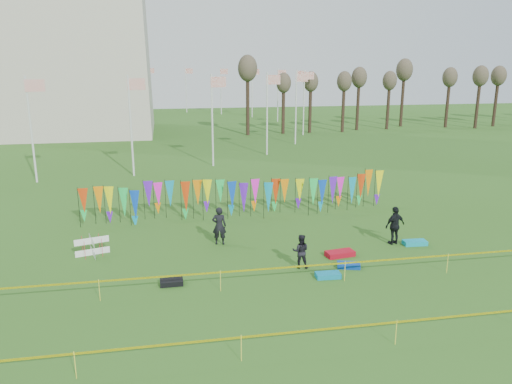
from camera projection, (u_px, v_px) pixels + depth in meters
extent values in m
plane|color=#2B5518|center=(267.00, 274.00, 21.86)|extent=(160.00, 160.00, 0.00)
cylinder|color=silver|center=(296.00, 99.00, 68.94)|extent=(0.16, 0.16, 8.00)
plane|color=#B22113|center=(301.00, 74.00, 68.21)|extent=(1.40, 0.00, 1.40)
cylinder|color=silver|center=(278.00, 95.00, 75.67)|extent=(0.16, 0.16, 8.00)
plane|color=#B22113|center=(282.00, 73.00, 74.93)|extent=(1.40, 0.00, 1.40)
cylinder|color=silver|center=(252.00, 93.00, 81.60)|extent=(0.16, 0.16, 8.00)
plane|color=#B22113|center=(256.00, 72.00, 80.87)|extent=(1.40, 0.00, 1.40)
cylinder|color=silver|center=(221.00, 91.00, 86.34)|extent=(0.16, 0.16, 8.00)
plane|color=#B22113|center=(224.00, 71.00, 85.60)|extent=(1.40, 0.00, 1.40)
cylinder|color=silver|center=(186.00, 90.00, 89.56)|extent=(0.16, 0.16, 8.00)
plane|color=#B22113|center=(189.00, 71.00, 88.82)|extent=(1.40, 0.00, 1.40)
cylinder|color=silver|center=(148.00, 89.00, 91.04)|extent=(0.16, 0.16, 8.00)
plane|color=#B22113|center=(150.00, 71.00, 90.30)|extent=(1.40, 0.00, 1.40)
cylinder|color=silver|center=(108.00, 90.00, 90.68)|extent=(0.16, 0.16, 8.00)
plane|color=#B22113|center=(110.00, 71.00, 89.94)|extent=(1.40, 0.00, 1.40)
cylinder|color=silver|center=(65.00, 90.00, 88.50)|extent=(0.16, 0.16, 8.00)
plane|color=#B22113|center=(67.00, 71.00, 87.77)|extent=(1.40, 0.00, 1.40)
cylinder|color=silver|center=(20.00, 92.00, 84.66)|extent=(0.16, 0.16, 8.00)
plane|color=#B22113|center=(22.00, 72.00, 83.92)|extent=(1.40, 0.00, 1.40)
cylinder|color=silver|center=(31.00, 130.00, 37.42)|extent=(0.16, 0.16, 8.00)
plane|color=#B22113|center=(35.00, 85.00, 36.68)|extent=(1.40, 0.00, 1.40)
cylinder|color=silver|center=(131.00, 127.00, 39.59)|extent=(0.16, 0.16, 8.00)
plane|color=#B22113|center=(136.00, 84.00, 38.86)|extent=(1.40, 0.00, 1.40)
cylinder|color=silver|center=(212.00, 121.00, 43.43)|extent=(0.16, 0.16, 8.00)
plane|color=#B22113|center=(218.00, 82.00, 42.70)|extent=(1.40, 0.00, 1.40)
cylinder|color=silver|center=(267.00, 114.00, 48.68)|extent=(0.16, 0.16, 8.00)
plane|color=#B22113|center=(273.00, 80.00, 47.94)|extent=(1.40, 0.00, 1.40)
cylinder|color=silver|center=(296.00, 108.00, 54.97)|extent=(0.16, 0.16, 8.00)
plane|color=#B22113|center=(302.00, 78.00, 54.24)|extent=(1.40, 0.00, 1.40)
cylinder|color=silver|center=(304.00, 103.00, 61.88)|extent=(0.16, 0.16, 8.00)
plane|color=#B22113|center=(309.00, 76.00, 61.15)|extent=(1.40, 0.00, 1.40)
cylinder|color=black|center=(81.00, 206.00, 28.13)|extent=(0.03, 0.03, 2.25)
cone|color=red|center=(85.00, 202.00, 28.12)|extent=(0.64, 0.64, 1.60)
cylinder|color=black|center=(93.00, 205.00, 28.25)|extent=(0.03, 0.03, 2.25)
cone|color=orange|center=(98.00, 201.00, 28.24)|extent=(0.64, 0.64, 1.60)
cylinder|color=black|center=(106.00, 205.00, 28.37)|extent=(0.03, 0.03, 2.25)
cone|color=yellow|center=(111.00, 200.00, 28.36)|extent=(0.64, 0.64, 1.60)
cylinder|color=black|center=(118.00, 204.00, 28.49)|extent=(0.03, 0.03, 2.25)
cone|color=#17CC4E|center=(123.00, 200.00, 28.48)|extent=(0.64, 0.64, 1.60)
cylinder|color=black|center=(131.00, 203.00, 28.61)|extent=(0.03, 0.03, 2.25)
cone|color=#0B3EBC|center=(136.00, 199.00, 28.60)|extent=(0.64, 0.64, 1.60)
cylinder|color=black|center=(143.00, 203.00, 28.74)|extent=(0.03, 0.03, 2.25)
cone|color=#5D16C6|center=(148.00, 199.00, 28.72)|extent=(0.64, 0.64, 1.60)
cylinder|color=black|center=(155.00, 202.00, 28.86)|extent=(0.03, 0.03, 2.25)
cone|color=#FA1BD0|center=(160.00, 198.00, 28.84)|extent=(0.64, 0.64, 1.60)
cylinder|color=black|center=(168.00, 202.00, 28.98)|extent=(0.03, 0.03, 2.25)
cone|color=#0B86AB|center=(172.00, 197.00, 28.96)|extent=(0.64, 0.64, 1.60)
cylinder|color=black|center=(180.00, 201.00, 29.10)|extent=(0.03, 0.03, 2.25)
cone|color=red|center=(184.00, 197.00, 29.09)|extent=(0.64, 0.64, 1.60)
cylinder|color=black|center=(191.00, 201.00, 29.22)|extent=(0.03, 0.03, 2.25)
cone|color=orange|center=(196.00, 196.00, 29.21)|extent=(0.64, 0.64, 1.60)
cylinder|color=black|center=(203.00, 200.00, 29.34)|extent=(0.03, 0.03, 2.25)
cone|color=yellow|center=(208.00, 196.00, 29.33)|extent=(0.64, 0.64, 1.60)
cylinder|color=black|center=(215.00, 199.00, 29.46)|extent=(0.03, 0.03, 2.25)
cone|color=#17CC4E|center=(220.00, 195.00, 29.45)|extent=(0.64, 0.64, 1.60)
cylinder|color=black|center=(227.00, 199.00, 29.58)|extent=(0.03, 0.03, 2.25)
cone|color=#0B3EBC|center=(231.00, 195.00, 29.57)|extent=(0.64, 0.64, 1.60)
cylinder|color=black|center=(238.00, 198.00, 29.70)|extent=(0.03, 0.03, 2.25)
cone|color=#5D16C6|center=(243.00, 194.00, 29.69)|extent=(0.64, 0.64, 1.60)
cylinder|color=black|center=(250.00, 198.00, 29.83)|extent=(0.03, 0.03, 2.25)
cone|color=#FA1BD0|center=(254.00, 194.00, 29.81)|extent=(0.64, 0.64, 1.60)
cylinder|color=black|center=(261.00, 197.00, 29.95)|extent=(0.03, 0.03, 2.25)
cone|color=#0B86AB|center=(266.00, 193.00, 29.93)|extent=(0.64, 0.64, 1.60)
cylinder|color=black|center=(272.00, 197.00, 30.07)|extent=(0.03, 0.03, 2.25)
cone|color=red|center=(277.00, 192.00, 30.05)|extent=(0.64, 0.64, 1.60)
cylinder|color=black|center=(283.00, 196.00, 30.19)|extent=(0.03, 0.03, 2.25)
cone|color=orange|center=(288.00, 192.00, 30.17)|extent=(0.64, 0.64, 1.60)
cylinder|color=black|center=(294.00, 196.00, 30.31)|extent=(0.03, 0.03, 2.25)
cone|color=yellow|center=(299.00, 191.00, 30.30)|extent=(0.64, 0.64, 1.60)
cylinder|color=black|center=(305.00, 195.00, 30.43)|extent=(0.03, 0.03, 2.25)
cone|color=#17CC4E|center=(310.00, 191.00, 30.42)|extent=(0.64, 0.64, 1.60)
cylinder|color=black|center=(316.00, 194.00, 30.55)|extent=(0.03, 0.03, 2.25)
cone|color=#0B3EBC|center=(321.00, 190.00, 30.54)|extent=(0.64, 0.64, 1.60)
cylinder|color=black|center=(327.00, 194.00, 30.67)|extent=(0.03, 0.03, 2.25)
cone|color=#5D16C6|center=(332.00, 190.00, 30.66)|extent=(0.64, 0.64, 1.60)
cylinder|color=black|center=(338.00, 193.00, 30.79)|extent=(0.03, 0.03, 2.25)
cone|color=#FA1BD0|center=(342.00, 189.00, 30.78)|extent=(0.64, 0.64, 1.60)
cylinder|color=black|center=(349.00, 193.00, 30.92)|extent=(0.03, 0.03, 2.25)
cone|color=#0B86AB|center=(353.00, 189.00, 30.90)|extent=(0.64, 0.64, 1.60)
cylinder|color=black|center=(359.00, 192.00, 31.04)|extent=(0.03, 0.03, 2.25)
cone|color=red|center=(364.00, 188.00, 31.02)|extent=(0.64, 0.64, 1.60)
cylinder|color=black|center=(370.00, 192.00, 31.16)|extent=(0.03, 0.03, 2.25)
cone|color=orange|center=(374.00, 188.00, 31.14)|extent=(0.64, 0.64, 1.60)
cylinder|color=black|center=(380.00, 191.00, 31.28)|extent=(0.03, 0.03, 2.25)
cone|color=yellow|center=(384.00, 187.00, 31.26)|extent=(0.64, 0.64, 1.60)
cube|color=#FCF605|center=(273.00, 268.00, 20.43)|extent=(26.00, 0.01, 0.08)
cylinder|color=yellow|center=(97.00, 290.00, 19.30)|extent=(0.02, 0.02, 0.90)
cylinder|color=yellow|center=(225.00, 280.00, 20.17)|extent=(0.02, 0.02, 0.90)
cylinder|color=yellow|center=(343.00, 271.00, 21.05)|extent=(0.02, 0.02, 0.90)
cylinder|color=yellow|center=(451.00, 263.00, 21.92)|extent=(0.02, 0.02, 0.90)
cube|color=#FCF605|center=(307.00, 331.00, 15.70)|extent=(26.00, 0.01, 0.08)
cylinder|color=yellow|center=(76.00, 365.00, 14.57)|extent=(0.02, 0.02, 0.90)
cylinder|color=yellow|center=(245.00, 348.00, 15.44)|extent=(0.02, 0.02, 0.90)
cylinder|color=yellow|center=(395.00, 332.00, 16.32)|extent=(0.02, 0.02, 0.90)
cylinder|color=#37271B|center=(244.00, 108.00, 63.94)|extent=(0.44, 0.44, 6.40)
ellipsoid|color=#4D4233|center=(244.00, 81.00, 63.09)|extent=(1.92, 1.92, 2.56)
cylinder|color=#37271B|center=(274.00, 107.00, 64.64)|extent=(0.44, 0.44, 6.40)
ellipsoid|color=#4D4233|center=(274.00, 81.00, 63.79)|extent=(1.92, 1.92, 2.56)
cylinder|color=#37271B|center=(304.00, 107.00, 65.34)|extent=(0.44, 0.44, 6.40)
ellipsoid|color=#4D4233|center=(305.00, 81.00, 64.49)|extent=(1.92, 1.92, 2.56)
cylinder|color=#37271B|center=(333.00, 106.00, 66.04)|extent=(0.44, 0.44, 6.40)
ellipsoid|color=#4D4233|center=(334.00, 81.00, 65.19)|extent=(1.92, 1.92, 2.56)
cylinder|color=#37271B|center=(362.00, 106.00, 66.74)|extent=(0.44, 0.44, 6.40)
ellipsoid|color=#4D4233|center=(363.00, 80.00, 65.89)|extent=(1.92, 1.92, 2.56)
cylinder|color=#37271B|center=(390.00, 106.00, 67.44)|extent=(0.44, 0.44, 6.40)
ellipsoid|color=#4D4233|center=(391.00, 80.00, 66.59)|extent=(1.92, 1.92, 2.56)
cylinder|color=#37271B|center=(417.00, 105.00, 68.14)|extent=(0.44, 0.44, 6.40)
ellipsoid|color=#4D4233|center=(419.00, 80.00, 67.29)|extent=(1.92, 1.92, 2.56)
cylinder|color=#37271B|center=(444.00, 105.00, 68.84)|extent=(0.44, 0.44, 6.40)
ellipsoid|color=#4D4233|center=(446.00, 80.00, 67.99)|extent=(1.92, 1.92, 2.56)
cylinder|color=#37271B|center=(470.00, 104.00, 69.54)|extent=(0.44, 0.44, 6.40)
ellipsoid|color=#4D4233|center=(473.00, 80.00, 68.69)|extent=(1.92, 1.92, 2.56)
cylinder|color=#37271B|center=(496.00, 104.00, 70.24)|extent=(0.44, 0.44, 6.40)
ellipsoid|color=#4D4233|center=(499.00, 79.00, 69.38)|extent=(1.92, 1.92, 2.56)
cylinder|color=red|center=(82.00, 250.00, 23.42)|extent=(0.02, 0.02, 0.91)
cylinder|color=red|center=(100.00, 249.00, 23.56)|extent=(0.02, 0.02, 0.91)
cylinder|color=red|center=(85.00, 244.00, 24.18)|extent=(0.02, 0.02, 0.91)
cylinder|color=red|center=(102.00, 243.00, 24.32)|extent=(0.02, 0.02, 0.91)
imported|color=black|center=(219.00, 226.00, 25.20)|extent=(0.80, 0.64, 1.96)
imported|color=black|center=(301.00, 251.00, 22.38)|extent=(0.86, 0.65, 1.56)
imported|color=black|center=(395.00, 225.00, 25.22)|extent=(1.30, 0.95, 1.98)
cube|color=#0B81AC|center=(328.00, 275.00, 21.49)|extent=(1.08, 0.57, 0.21)
cube|color=#093AA0|center=(349.00, 265.00, 22.54)|extent=(1.12, 0.79, 0.21)
cube|color=#AD0B1D|center=(340.00, 254.00, 23.85)|extent=(1.45, 0.83, 0.25)
cube|color=black|center=(172.00, 282.00, 20.80)|extent=(0.96, 0.57, 0.22)
cube|color=#0D9EB9|center=(415.00, 243.00, 25.33)|extent=(1.20, 0.61, 0.22)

